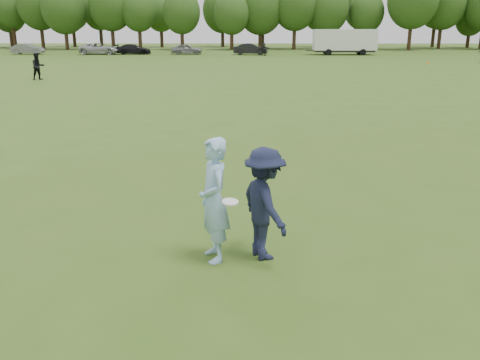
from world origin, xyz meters
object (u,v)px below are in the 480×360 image
at_px(defender, 265,204).
at_px(car_c, 100,49).
at_px(thrower, 214,200).
at_px(car_d, 134,49).
at_px(player_far_d, 264,49).
at_px(car_f, 251,49).
at_px(car_b, 28,49).
at_px(cargo_trailer, 345,41).
at_px(player_far_a, 38,67).
at_px(field_cone, 428,62).
at_px(car_e, 187,49).

relative_size(defender, car_c, 0.36).
distance_m(thrower, car_d, 62.62).
distance_m(player_far_d, car_f, 2.51).
xyz_separation_m(player_far_d, car_b, (-31.18, 2.76, -0.12)).
relative_size(thrower, defender, 1.09).
distance_m(car_d, cargo_trailer, 27.68).
relative_size(car_d, car_f, 1.03).
xyz_separation_m(thrower, car_f, (1.16, 60.09, -0.34)).
bearing_deg(thrower, car_b, -173.94).
bearing_deg(player_far_d, cargo_trailer, 2.51).
xyz_separation_m(car_b, car_f, (29.53, -0.86, 0.03)).
distance_m(car_d, car_f, 15.49).
height_order(car_c, car_d, car_c).
distance_m(player_far_a, field_cone, 36.80).
distance_m(defender, car_c, 63.75).
height_order(car_c, car_f, car_c).
bearing_deg(car_b, field_cone, -109.77).
height_order(player_far_a, car_d, player_far_a).
distance_m(car_b, car_d, 14.07).
bearing_deg(car_b, cargo_trailer, -91.72).
relative_size(thrower, player_far_d, 1.32).
height_order(player_far_a, car_f, player_far_a).
relative_size(car_b, cargo_trailer, 0.46).
relative_size(thrower, car_d, 0.47).
bearing_deg(cargo_trailer, car_d, 178.53).
bearing_deg(car_b, car_d, -90.72).
height_order(thrower, defender, thrower).
relative_size(defender, field_cone, 6.50).
bearing_deg(player_far_a, car_b, 73.39).
height_order(defender, car_c, defender).
height_order(car_d, car_f, car_f).
bearing_deg(car_c, car_d, -85.57).
xyz_separation_m(thrower, cargo_trailer, (13.34, 60.25, 0.71)).
bearing_deg(player_far_a, car_f, 23.10).
bearing_deg(field_cone, cargo_trailer, 109.70).
distance_m(car_c, car_f, 19.84).
relative_size(car_c, cargo_trailer, 0.60).
height_order(car_e, cargo_trailer, cargo_trailer).
bearing_deg(car_e, car_d, 83.74).
bearing_deg(player_far_a, player_far_d, 19.17).
height_order(player_far_a, car_c, player_far_a).
bearing_deg(player_far_d, car_f, 122.38).
bearing_deg(player_far_d, car_e, 157.11).
distance_m(player_far_a, cargo_trailer, 41.75).
height_order(player_far_d, car_e, player_far_d).
bearing_deg(car_b, car_f, -92.43).
height_order(defender, car_b, defender).
height_order(car_b, cargo_trailer, cargo_trailer).
bearing_deg(car_b, car_c, -91.81).
bearing_deg(player_far_d, car_d, 162.24).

